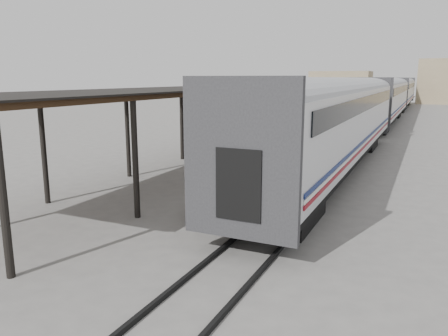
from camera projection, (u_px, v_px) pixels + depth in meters
ground at (201, 207)px, 15.96m from camera, size 160.00×160.00×0.00m
train at (385, 97)px, 44.10m from camera, size 3.45×76.01×4.01m
canopy at (295, 85)px, 37.86m from camera, size 4.90×64.30×4.15m
rails at (383, 123)px, 44.81m from camera, size 1.54×150.00×0.12m
building_left at (340, 86)px, 92.29m from camera, size 12.00×8.00×6.00m
baggage_cart at (213, 196)px, 14.91m from camera, size 1.87×2.65×0.86m
suitcase_stack at (211, 183)px, 15.14m from camera, size 1.13×1.35×0.57m
luggage_tug at (289, 139)px, 29.39m from camera, size 1.27×1.62×1.25m
porter at (210, 171)px, 14.02m from camera, size 0.48×0.66×1.66m
pedestrian at (281, 131)px, 30.69m from camera, size 1.17×0.66×1.88m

